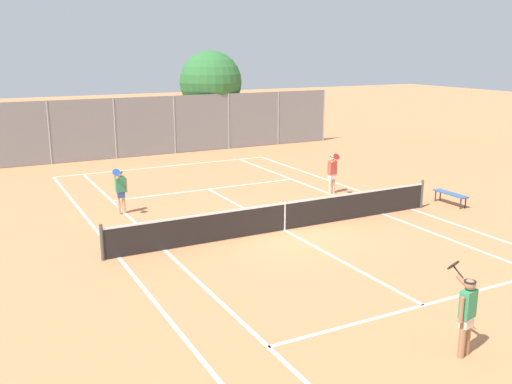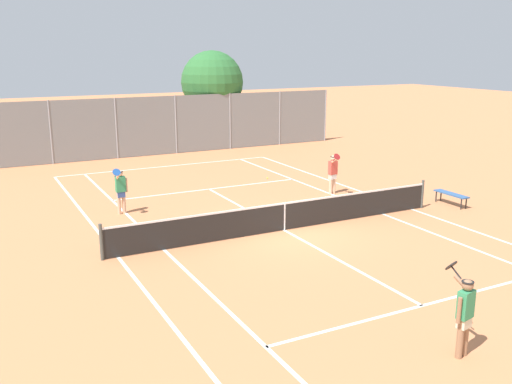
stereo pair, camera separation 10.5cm
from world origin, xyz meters
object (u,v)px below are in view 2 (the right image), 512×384
Objects in this scene: player_far_left at (121,189)px; player_near_side at (464,312)px; player_far_right at (333,172)px; tennis_net at (285,215)px; tree_behind_left at (211,84)px; courtside_bench at (451,195)px; loose_tennis_ball_3 at (267,178)px.

player_near_side is at bearing -75.47° from player_far_left.
player_far_right is at bearing -7.20° from player_far_left.
tennis_net is 17.89m from tree_behind_left.
player_far_left is 12.38m from courtside_bench.
tennis_net is 7.23m from courtside_bench.
tennis_net is 6.14m from player_far_left.
tennis_net is 181.82× the size of loose_tennis_ball_3.
player_far_right reaches higher than courtside_bench.
loose_tennis_ball_3 is at bearing 106.03° from player_far_right.
player_far_right is 13.94m from tree_behind_left.
loose_tennis_ball_3 is (4.08, 15.45, -0.89)m from player_near_side.
player_far_left is at bearing -125.32° from tree_behind_left.
courtside_bench reaches higher than loose_tennis_ball_3.
tennis_net is 6.76× the size of player_far_right.
player_far_left is at bearing 172.80° from player_far_right.
player_near_side and player_far_right have the same top height.
player_far_left is at bearing 158.15° from courtside_bench.
tree_behind_left is (5.58, 25.40, 2.84)m from player_near_side.
loose_tennis_ball_3 is 0.01× the size of tree_behind_left.
courtside_bench is (4.07, -7.22, 0.38)m from loose_tennis_ball_3.
tennis_net is at bearing 178.38° from courtside_bench.
player_near_side is 0.31× the size of tree_behind_left.
tennis_net is 5.39m from player_far_right.
tennis_net is 7.70m from loose_tennis_ball_3.
loose_tennis_ball_3 is at bearing -98.55° from tree_behind_left.
player_near_side is 26.16m from tree_behind_left.
player_far_left is at bearing -160.59° from loose_tennis_ball_3.
player_far_right reaches higher than loose_tennis_ball_3.
player_far_right is 3.93m from loose_tennis_ball_3.
player_far_left is 1.00× the size of player_far_right.
player_near_side is at bearing -134.74° from courtside_bench.
player_far_left is 8.53m from player_far_right.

